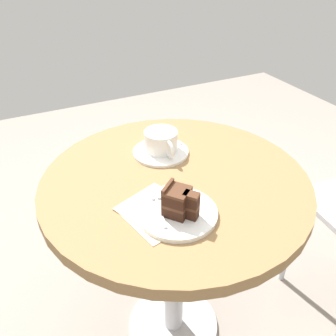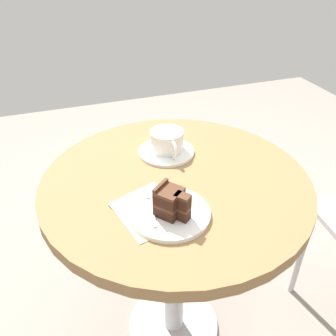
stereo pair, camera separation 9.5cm
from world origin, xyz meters
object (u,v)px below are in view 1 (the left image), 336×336
teaspoon (171,142)px  cake_plate (177,213)px  saucer (161,152)px  coffee_cup (161,140)px  cake_slice (179,202)px  fork (158,204)px  napkin (157,210)px

teaspoon → cake_plate: (0.30, -0.13, -0.01)m
saucer → teaspoon: bearing=120.4°
coffee_cup → teaspoon: 0.06m
teaspoon → cake_slice: 0.34m
cake_plate → teaspoon: bearing=156.2°
teaspoon → fork: (0.26, -0.17, 0.00)m
cake_slice → fork: bearing=-149.1°
saucer → fork: 0.26m
saucer → coffee_cup: (-0.00, 0.00, 0.04)m
teaspoon → napkin: bearing=-86.1°
coffee_cup → cake_plate: size_ratio=0.71×
teaspoon → saucer: bearing=-113.2°
fork → napkin: fork is taller
teaspoon → fork: fork is taller
teaspoon → napkin: 0.32m
coffee_cup → teaspoon: coffee_cup is taller
fork → napkin: (0.01, -0.01, -0.01)m
teaspoon → napkin: (0.27, -0.17, -0.01)m
cake_plate → fork: size_ratio=1.38×
saucer → teaspoon: size_ratio=2.00×
saucer → cake_slice: size_ratio=1.94×
coffee_cup → cake_plate: 0.30m
cake_plate → coffee_cup: bearing=162.3°
fork → napkin: size_ratio=0.67×
fork → napkin: 0.02m
cake_plate → cake_slice: 0.04m
teaspoon → cake_plate: bearing=-77.5°
cake_slice → fork: cake_slice is taller
saucer → coffee_cup: coffee_cup is taller
coffee_cup → napkin: size_ratio=0.66×
coffee_cup → napkin: coffee_cup is taller
cake_slice → napkin: 0.07m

